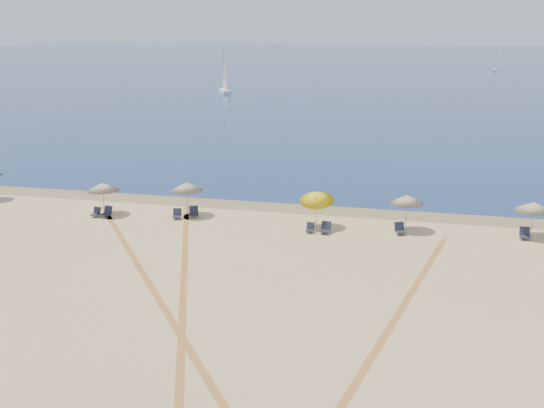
{
  "coord_description": "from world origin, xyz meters",
  "views": [
    {
      "loc": [
        9.5,
        -20.35,
        12.68
      ],
      "look_at": [
        0.0,
        20.0,
        1.3
      ],
      "focal_mm": 43.16,
      "sensor_mm": 36.0,
      "label": 1
    }
  ],
  "objects_px": {
    "umbrella_2": "(187,187)",
    "chair_1": "(96,213)",
    "umbrella_5": "(534,207)",
    "chair_4": "(194,212)",
    "umbrella_1": "(103,187)",
    "umbrella_3": "(317,196)",
    "chair_6": "(326,228)",
    "sailboat_1": "(225,80)",
    "sailboat_0": "(496,63)",
    "chair_2": "(107,212)",
    "chair_3": "(177,214)",
    "chair_5": "(310,228)",
    "umbrella_4": "(407,199)",
    "chair_8": "(525,234)",
    "chair_7": "(400,229)"
  },
  "relations": [
    {
      "from": "umbrella_1",
      "to": "umbrella_3",
      "type": "bearing_deg",
      "value": 1.41
    },
    {
      "from": "chair_1",
      "to": "sailboat_0",
      "type": "height_order",
      "value": "sailboat_0"
    },
    {
      "from": "chair_1",
      "to": "sailboat_0",
      "type": "xyz_separation_m",
      "value": [
        40.22,
        161.78,
        1.93
      ]
    },
    {
      "from": "chair_4",
      "to": "chair_5",
      "type": "height_order",
      "value": "chair_4"
    },
    {
      "from": "umbrella_5",
      "to": "chair_4",
      "type": "bearing_deg",
      "value": -178.28
    },
    {
      "from": "chair_1",
      "to": "chair_2",
      "type": "height_order",
      "value": "chair_2"
    },
    {
      "from": "chair_5",
      "to": "chair_6",
      "type": "xyz_separation_m",
      "value": [
        0.97,
        0.02,
        0.06
      ]
    },
    {
      "from": "umbrella_2",
      "to": "umbrella_4",
      "type": "height_order",
      "value": "umbrella_2"
    },
    {
      "from": "chair_4",
      "to": "chair_3",
      "type": "bearing_deg",
      "value": -169.08
    },
    {
      "from": "chair_4",
      "to": "chair_7",
      "type": "xyz_separation_m",
      "value": [
        13.89,
        -0.62,
        -0.0
      ]
    },
    {
      "from": "umbrella_1",
      "to": "chair_3",
      "type": "distance_m",
      "value": 5.56
    },
    {
      "from": "chair_6",
      "to": "chair_1",
      "type": "bearing_deg",
      "value": -174.57
    },
    {
      "from": "umbrella_4",
      "to": "sailboat_1",
      "type": "height_order",
      "value": "sailboat_1"
    },
    {
      "from": "chair_6",
      "to": "sailboat_0",
      "type": "height_order",
      "value": "sailboat_0"
    },
    {
      "from": "chair_8",
      "to": "chair_5",
      "type": "bearing_deg",
      "value": -171.53
    },
    {
      "from": "umbrella_2",
      "to": "chair_7",
      "type": "height_order",
      "value": "umbrella_2"
    },
    {
      "from": "umbrella_1",
      "to": "umbrella_5",
      "type": "bearing_deg",
      "value": 2.96
    },
    {
      "from": "sailboat_0",
      "to": "umbrella_5",
      "type": "bearing_deg",
      "value": -87.37
    },
    {
      "from": "umbrella_5",
      "to": "sailboat_1",
      "type": "relative_size",
      "value": 0.29
    },
    {
      "from": "umbrella_1",
      "to": "sailboat_1",
      "type": "height_order",
      "value": "sailboat_1"
    },
    {
      "from": "umbrella_5",
      "to": "chair_6",
      "type": "distance_m",
      "value": 12.79
    },
    {
      "from": "chair_8",
      "to": "chair_1",
      "type": "bearing_deg",
      "value": -175.67
    },
    {
      "from": "chair_8",
      "to": "chair_7",
      "type": "bearing_deg",
      "value": -173.22
    },
    {
      "from": "chair_2",
      "to": "chair_7",
      "type": "relative_size",
      "value": 0.9
    },
    {
      "from": "umbrella_4",
      "to": "chair_1",
      "type": "xyz_separation_m",
      "value": [
        -20.75,
        -1.73,
        -1.75
      ]
    },
    {
      "from": "umbrella_5",
      "to": "chair_8",
      "type": "height_order",
      "value": "umbrella_5"
    },
    {
      "from": "umbrella_4",
      "to": "umbrella_5",
      "type": "bearing_deg",
      "value": 2.81
    },
    {
      "from": "sailboat_0",
      "to": "sailboat_1",
      "type": "distance_m",
      "value": 97.13
    },
    {
      "from": "chair_4",
      "to": "chair_7",
      "type": "height_order",
      "value": "chair_4"
    },
    {
      "from": "umbrella_4",
      "to": "umbrella_5",
      "type": "height_order",
      "value": "umbrella_4"
    },
    {
      "from": "chair_5",
      "to": "chair_8",
      "type": "xyz_separation_m",
      "value": [
        13.03,
        1.69,
        0.05
      ]
    },
    {
      "from": "chair_3",
      "to": "chair_4",
      "type": "bearing_deg",
      "value": 19.96
    },
    {
      "from": "chair_3",
      "to": "chair_7",
      "type": "relative_size",
      "value": 0.87
    },
    {
      "from": "chair_5",
      "to": "chair_7",
      "type": "xyz_separation_m",
      "value": [
        5.54,
        0.94,
        0.05
      ]
    },
    {
      "from": "umbrella_1",
      "to": "umbrella_5",
      "type": "distance_m",
      "value": 28.12
    },
    {
      "from": "sailboat_0",
      "to": "umbrella_2",
      "type": "bearing_deg",
      "value": -95.19
    },
    {
      "from": "chair_6",
      "to": "umbrella_3",
      "type": "bearing_deg",
      "value": 130.61
    },
    {
      "from": "sailboat_1",
      "to": "umbrella_4",
      "type": "bearing_deg",
      "value": -93.36
    },
    {
      "from": "umbrella_1",
      "to": "chair_5",
      "type": "distance_m",
      "value": 14.73
    },
    {
      "from": "umbrella_1",
      "to": "chair_2",
      "type": "distance_m",
      "value": 1.78
    },
    {
      "from": "chair_2",
      "to": "chair_3",
      "type": "height_order",
      "value": "chair_2"
    },
    {
      "from": "chair_8",
      "to": "sailboat_1",
      "type": "relative_size",
      "value": 0.09
    },
    {
      "from": "sailboat_0",
      "to": "chair_3",
      "type": "bearing_deg",
      "value": -95.27
    },
    {
      "from": "umbrella_2",
      "to": "chair_1",
      "type": "distance_m",
      "value": 6.49
    },
    {
      "from": "umbrella_1",
      "to": "chair_3",
      "type": "bearing_deg",
      "value": 1.66
    },
    {
      "from": "chair_3",
      "to": "chair_4",
      "type": "xyz_separation_m",
      "value": [
        0.97,
        0.64,
        0.03
      ]
    },
    {
      "from": "chair_1",
      "to": "sailboat_1",
      "type": "height_order",
      "value": "sailboat_1"
    },
    {
      "from": "umbrella_5",
      "to": "chair_1",
      "type": "distance_m",
      "value": 28.48
    },
    {
      "from": "chair_5",
      "to": "chair_8",
      "type": "distance_m",
      "value": 13.14
    },
    {
      "from": "umbrella_3",
      "to": "umbrella_4",
      "type": "height_order",
      "value": "umbrella_3"
    }
  ]
}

